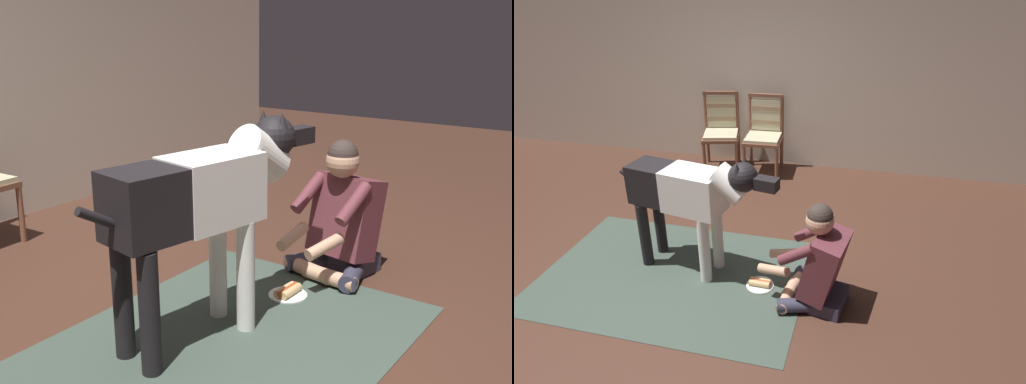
{
  "view_description": "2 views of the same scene",
  "coord_description": "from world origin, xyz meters",
  "views": [
    {
      "loc": [
        -2.16,
        -1.65,
        1.59
      ],
      "look_at": [
        0.41,
        0.15,
        0.7
      ],
      "focal_mm": 42.98,
      "sensor_mm": 36.0,
      "label": 1
    },
    {
      "loc": [
        1.45,
        -2.75,
        2.37
      ],
      "look_at": [
        0.72,
        0.28,
        0.81
      ],
      "focal_mm": 31.05,
      "sensor_mm": 36.0,
      "label": 2
    }
  ],
  "objects": [
    {
      "name": "person_sitting_on_floor",
      "position": [
        1.16,
        0.02,
        0.36
      ],
      "size": [
        0.72,
        0.57,
        0.88
      ],
      "color": "#353447",
      "rests_on": "ground"
    },
    {
      "name": "dining_chair_right_of_pair",
      "position": [
        0.11,
        2.49,
        0.54
      ],
      "size": [
        0.49,
        0.49,
        0.98
      ],
      "color": "brown",
      "rests_on": "ground"
    },
    {
      "name": "dining_chair_left_of_pair",
      "position": [
        -0.47,
        2.48,
        0.54
      ],
      "size": [
        0.56,
        0.56,
        0.98
      ],
      "color": "brown",
      "rests_on": "ground"
    },
    {
      "name": "large_dog",
      "position": [
        0.05,
        0.22,
        0.74
      ],
      "size": [
        1.46,
        0.44,
        1.12
      ],
      "color": "white",
      "rests_on": "ground"
    },
    {
      "name": "ground_plane",
      "position": [
        0.0,
        0.0,
        0.0
      ],
      "size": [
        14.5,
        14.5,
        0.0
      ],
      "primitive_type": "plane",
      "color": "#462A1E"
    },
    {
      "name": "hot_dog_on_plate",
      "position": [
        0.67,
        0.11,
        0.03
      ],
      "size": [
        0.23,
        0.23,
        0.06
      ],
      "color": "white",
      "rests_on": "ground"
    },
    {
      "name": "area_rug",
      "position": [
        -0.08,
        0.07,
        0.0
      ],
      "size": [
        2.26,
        1.56,
        0.01
      ],
      "primitive_type": "cube",
      "color": "#3B493F",
      "rests_on": "ground"
    },
    {
      "name": "back_wall",
      "position": [
        0.0,
        2.81,
        1.3
      ],
      "size": [
        8.38,
        0.1,
        2.6
      ],
      "primitive_type": "cube",
      "color": "beige",
      "rests_on": "ground"
    }
  ]
}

